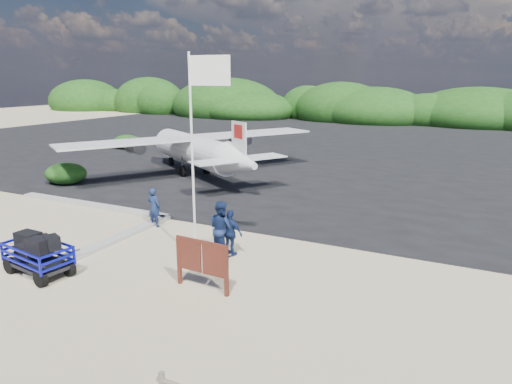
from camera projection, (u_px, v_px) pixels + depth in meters
ground at (185, 282)px, 14.01m from camera, size 160.00×160.00×0.00m
asphalt_apron at (382, 149)px, 40.10m from camera, size 90.00×50.00×0.04m
lagoon at (28, 227)px, 19.17m from camera, size 9.00×7.00×0.40m
vegetation_band at (419, 123)px, 61.85m from camera, size 124.00×8.00×4.40m
baggage_cart at (40, 274)px, 14.56m from camera, size 2.60×1.72×1.21m
flagpole at (196, 258)px, 15.83m from camera, size 1.45×0.77×6.89m
signboard at (203, 290)px, 13.51m from camera, size 1.93×0.29×1.58m
crew_a at (154, 207)px, 19.01m from camera, size 0.65×0.45×1.68m
crew_b at (221, 228)px, 15.91m from camera, size 1.17×1.06×1.97m
crew_c at (231, 233)px, 15.92m from camera, size 1.02×0.54×1.66m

